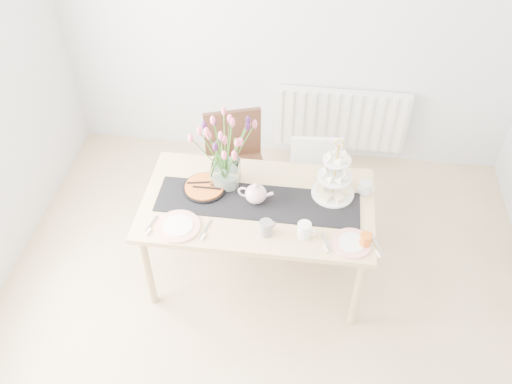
# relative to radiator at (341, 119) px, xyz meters

# --- Properties ---
(room_shell) EXTENTS (4.50, 4.50, 4.50)m
(room_shell) POSITION_rel_radiator_xyz_m (-0.50, -2.19, 0.85)
(room_shell) COLOR tan
(room_shell) RESTS_ON ground
(radiator) EXTENTS (1.20, 0.08, 0.60)m
(radiator) POSITION_rel_radiator_xyz_m (0.00, 0.00, 0.00)
(radiator) COLOR white
(radiator) RESTS_ON room_shell
(dining_table) EXTENTS (1.60, 0.90, 0.75)m
(dining_table) POSITION_rel_radiator_xyz_m (-0.58, -1.46, 0.22)
(dining_table) COLOR tan
(dining_table) RESTS_ON ground
(chair_brown) EXTENTS (0.58, 0.58, 0.93)m
(chair_brown) POSITION_rel_radiator_xyz_m (-0.85, -0.78, 0.09)
(chair_brown) COLOR #351F13
(chair_brown) RESTS_ON ground
(chair_white) EXTENTS (0.43, 0.43, 0.81)m
(chair_white) POSITION_rel_radiator_xyz_m (-0.19, -0.87, 0.02)
(chair_white) COLOR silver
(chair_white) RESTS_ON ground
(table_runner) EXTENTS (1.40, 0.35, 0.01)m
(table_runner) POSITION_rel_radiator_xyz_m (-0.58, -1.46, 0.30)
(table_runner) COLOR black
(table_runner) RESTS_ON dining_table
(tulip_vase) EXTENTS (0.68, 0.68, 0.59)m
(tulip_vase) POSITION_rel_radiator_xyz_m (-0.83, -1.31, 0.68)
(tulip_vase) COLOR silver
(tulip_vase) RESTS_ON dining_table
(cake_stand) EXTENTS (0.30, 0.30, 0.44)m
(cake_stand) POSITION_rel_radiator_xyz_m (-0.07, -1.32, 0.43)
(cake_stand) COLOR gold
(cake_stand) RESTS_ON dining_table
(teapot) EXTENTS (0.26, 0.22, 0.16)m
(teapot) POSITION_rel_radiator_xyz_m (-0.59, -1.45, 0.37)
(teapot) COLOR silver
(teapot) RESTS_ON dining_table
(cream_jug) EXTENTS (0.11, 0.11, 0.09)m
(cream_jug) POSITION_rel_radiator_xyz_m (0.15, -1.26, 0.34)
(cream_jug) COLOR silver
(cream_jug) RESTS_ON dining_table
(tart_tin) EXTENTS (0.31, 0.31, 0.04)m
(tart_tin) POSITION_rel_radiator_xyz_m (-0.97, -1.38, 0.32)
(tart_tin) COLOR black
(tart_tin) RESTS_ON dining_table
(mug_grey) EXTENTS (0.12, 0.12, 0.10)m
(mug_grey) POSITION_rel_radiator_xyz_m (-0.49, -1.74, 0.35)
(mug_grey) COLOR slate
(mug_grey) RESTS_ON dining_table
(mug_white) EXTENTS (0.11, 0.11, 0.11)m
(mug_white) POSITION_rel_radiator_xyz_m (-0.24, -1.72, 0.35)
(mug_white) COLOR white
(mug_white) RESTS_ON dining_table
(mug_orange) EXTENTS (0.11, 0.11, 0.09)m
(mug_orange) POSITION_rel_radiator_xyz_m (0.15, -1.75, 0.35)
(mug_orange) COLOR orange
(mug_orange) RESTS_ON dining_table
(plate_left) EXTENTS (0.36, 0.36, 0.02)m
(plate_left) POSITION_rel_radiator_xyz_m (-1.07, -1.76, 0.31)
(plate_left) COLOR white
(plate_left) RESTS_ON dining_table
(plate_right) EXTENTS (0.34, 0.34, 0.01)m
(plate_right) POSITION_rel_radiator_xyz_m (0.06, -1.76, 0.31)
(plate_right) COLOR white
(plate_right) RESTS_ON dining_table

